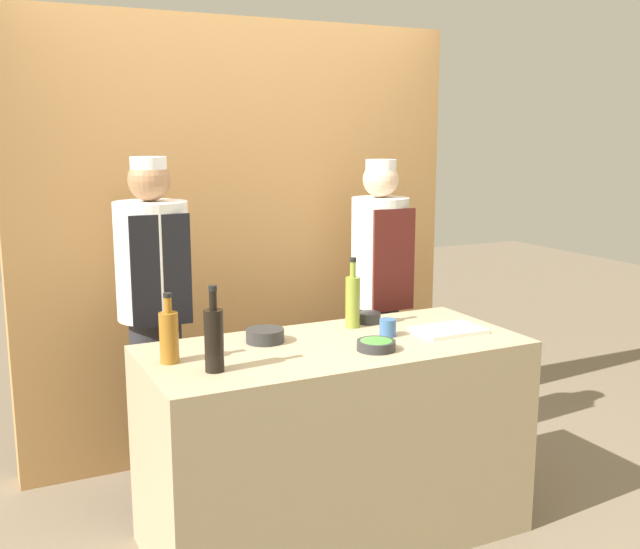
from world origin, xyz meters
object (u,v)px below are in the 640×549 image
at_px(sauce_bowl_purple, 369,317).
at_px(chef_left, 155,320).
at_px(bottle_oil, 353,300).
at_px(cup_blue, 388,328).
at_px(sauce_bowl_green, 376,345).
at_px(cutting_board, 449,330).
at_px(bottle_soy, 214,338).
at_px(chef_right, 379,297).
at_px(bottle_amber, 169,336).
at_px(sauce_bowl_orange, 265,335).

height_order(sauce_bowl_purple, chef_left, chef_left).
height_order(bottle_oil, cup_blue, bottle_oil).
bearing_deg(sauce_bowl_green, cutting_board, 12.40).
relative_size(bottle_soy, chef_right, 0.20).
height_order(sauce_bowl_green, bottle_amber, bottle_amber).
relative_size(sauce_bowl_orange, chef_right, 0.10).
bearing_deg(cup_blue, chef_left, 143.09).
relative_size(cutting_board, cup_blue, 3.96).
height_order(sauce_bowl_green, chef_right, chef_right).
distance_m(sauce_bowl_orange, cup_blue, 0.55).
bearing_deg(sauce_bowl_purple, chef_right, 54.04).
xyz_separation_m(bottle_oil, bottle_amber, (-0.92, -0.16, -0.02)).
height_order(sauce_bowl_purple, cup_blue, cup_blue).
xyz_separation_m(sauce_bowl_orange, bottle_soy, (-0.33, -0.29, 0.10)).
distance_m(sauce_bowl_purple, chef_left, 1.02).
bearing_deg(sauce_bowl_green, cup_blue, 46.58).
distance_m(sauce_bowl_green, chef_left, 1.11).
relative_size(bottle_amber, bottle_soy, 0.84).
bearing_deg(bottle_amber, sauce_bowl_purple, 11.01).
distance_m(sauce_bowl_purple, bottle_amber, 1.05).
bearing_deg(bottle_oil, bottle_soy, -156.22).
relative_size(bottle_oil, chef_left, 0.20).
distance_m(sauce_bowl_purple, chef_right, 0.52).
bearing_deg(sauce_bowl_purple, cup_blue, -99.92).
bearing_deg(bottle_soy, bottle_oil, 23.78).
xyz_separation_m(sauce_bowl_orange, cup_blue, (0.53, -0.15, 0.01)).
distance_m(sauce_bowl_orange, chef_right, 1.02).
xyz_separation_m(cutting_board, bottle_amber, (-1.26, 0.11, 0.10)).
xyz_separation_m(sauce_bowl_purple, bottle_soy, (-0.90, -0.38, 0.10)).
bearing_deg(bottle_oil, chef_left, 150.84).
bearing_deg(bottle_soy, sauce_bowl_orange, 41.90).
bearing_deg(bottle_amber, chef_right, 25.06).
bearing_deg(cutting_board, cup_blue, 166.09).
bearing_deg(bottle_oil, bottle_amber, -169.79).
distance_m(sauce_bowl_purple, sauce_bowl_green, 0.46).
bearing_deg(chef_left, bottle_amber, -98.65).
height_order(sauce_bowl_orange, cup_blue, cup_blue).
relative_size(sauce_bowl_orange, bottle_soy, 0.50).
bearing_deg(bottle_soy, cutting_board, 3.49).
bearing_deg(sauce_bowl_green, sauce_bowl_purple, 63.95).
relative_size(cutting_board, bottle_oil, 0.94).
distance_m(sauce_bowl_purple, bottle_oil, 0.15).
relative_size(bottle_oil, bottle_amber, 1.17).
xyz_separation_m(bottle_oil, chef_left, (-0.82, 0.46, -0.11)).
relative_size(sauce_bowl_green, bottle_soy, 0.49).
height_order(sauce_bowl_orange, sauce_bowl_green, sauce_bowl_orange).
xyz_separation_m(bottle_oil, cup_blue, (0.07, -0.21, -0.09)).
xyz_separation_m(cutting_board, bottle_soy, (-1.14, -0.07, 0.12)).
bearing_deg(chef_left, cutting_board, -32.19).
bearing_deg(sauce_bowl_green, chef_right, 58.66).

